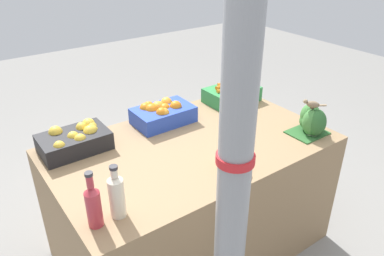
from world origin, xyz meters
TOP-DOWN VIEW (x-y plane):
  - ground_plane at (0.00, 0.00)m, footprint 10.00×10.00m
  - market_table at (0.00, 0.00)m, footprint 1.59×0.96m
  - support_pole at (-0.39, -0.77)m, footprint 0.13×0.13m
  - apple_crate at (-0.56, 0.32)m, footprint 0.37×0.24m
  - orange_crate at (0.00, 0.33)m, footprint 0.37×0.24m
  - carrot_crate at (0.58, 0.32)m, footprint 0.37×0.24m
  - broccoli_pile at (0.65, -0.32)m, footprint 0.22×0.20m
  - juice_bottle_ruby at (-0.71, -0.31)m, footprint 0.06×0.06m
  - juice_bottle_cloudy at (-0.61, -0.31)m, footprint 0.07×0.07m
  - pickle_jar at (0.02, -0.31)m, footprint 0.10×0.10m
  - sparrow_bird at (0.62, -0.32)m, footprint 0.08×0.12m

SIDE VIEW (x-z plane):
  - ground_plane at x=0.00m, z-range 0.00..0.00m
  - market_table at x=0.00m, z-range 0.00..0.78m
  - carrot_crate at x=0.58m, z-range 0.77..0.90m
  - pickle_jar at x=0.02m, z-range 0.78..0.90m
  - apple_crate at x=-0.56m, z-range 0.77..0.91m
  - orange_crate at x=0.00m, z-range 0.77..0.91m
  - broccoli_pile at x=0.65m, z-range 0.77..0.95m
  - juice_bottle_ruby at x=-0.71m, z-range 0.75..1.01m
  - juice_bottle_cloudy at x=-0.61m, z-range 0.76..1.01m
  - sparrow_bird at x=0.62m, z-range 0.95..1.00m
  - support_pole at x=-0.39m, z-range 0.00..2.22m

